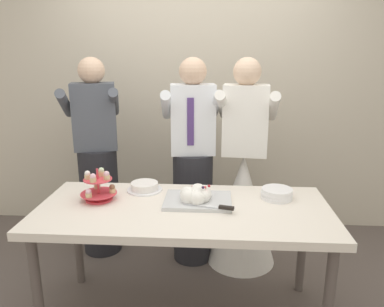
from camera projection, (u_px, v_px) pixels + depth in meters
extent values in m
cube|color=beige|center=(197.00, 79.00, 3.52)|extent=(5.20, 0.10, 2.90)
cube|color=silver|center=(184.00, 211.00, 2.28)|extent=(1.80, 0.80, 0.05)
cylinder|color=#564C47|center=(37.00, 292.00, 2.13)|extent=(0.06, 0.06, 0.72)
cylinder|color=#564C47|center=(328.00, 304.00, 2.02)|extent=(0.06, 0.06, 0.72)
cylinder|color=#564C47|center=(78.00, 238.00, 2.74)|extent=(0.06, 0.06, 0.72)
cylinder|color=#564C47|center=(302.00, 245.00, 2.64)|extent=(0.06, 0.06, 0.72)
cylinder|color=#D83F4C|center=(99.00, 199.00, 2.38)|extent=(0.17, 0.17, 0.01)
cylinder|color=#D83F4C|center=(98.00, 184.00, 2.35)|extent=(0.01, 0.01, 0.21)
cylinder|color=#D83F4C|center=(99.00, 193.00, 2.37)|extent=(0.23, 0.23, 0.01)
cylinder|color=#D1B784|center=(112.00, 190.00, 2.37)|extent=(0.04, 0.04, 0.03)
sphere|color=brown|center=(112.00, 187.00, 2.37)|extent=(0.04, 0.04, 0.04)
cylinder|color=#D1B784|center=(97.00, 186.00, 2.45)|extent=(0.04, 0.04, 0.03)
sphere|color=#EAB7C6|center=(97.00, 183.00, 2.44)|extent=(0.04, 0.04, 0.04)
cylinder|color=#D1B784|center=(89.00, 195.00, 2.29)|extent=(0.04, 0.04, 0.03)
sphere|color=#EAB7C6|center=(88.00, 192.00, 2.29)|extent=(0.04, 0.04, 0.04)
cylinder|color=#D83F4C|center=(98.00, 179.00, 2.35)|extent=(0.18, 0.18, 0.01)
cylinder|color=#D1B784|center=(107.00, 177.00, 2.33)|extent=(0.04, 0.04, 0.03)
sphere|color=#EAB7C6|center=(107.00, 174.00, 2.32)|extent=(0.04, 0.04, 0.04)
cylinder|color=#D1B784|center=(102.00, 174.00, 2.40)|extent=(0.04, 0.04, 0.03)
sphere|color=beige|center=(101.00, 170.00, 2.39)|extent=(0.04, 0.04, 0.04)
cylinder|color=#D1B784|center=(88.00, 177.00, 2.34)|extent=(0.04, 0.04, 0.03)
sphere|color=white|center=(87.00, 173.00, 2.33)|extent=(0.04, 0.04, 0.04)
cylinder|color=#D1B784|center=(93.00, 180.00, 2.28)|extent=(0.04, 0.04, 0.03)
sphere|color=#EAB7C6|center=(93.00, 176.00, 2.28)|extent=(0.04, 0.04, 0.04)
cube|color=silver|center=(198.00, 201.00, 2.34)|extent=(0.42, 0.31, 0.02)
sphere|color=white|center=(206.00, 195.00, 2.33)|extent=(0.08, 0.08, 0.08)
sphere|color=white|center=(204.00, 192.00, 2.36)|extent=(0.09, 0.09, 0.09)
sphere|color=white|center=(198.00, 190.00, 2.40)|extent=(0.09, 0.09, 0.09)
sphere|color=white|center=(191.00, 192.00, 2.38)|extent=(0.07, 0.07, 0.07)
sphere|color=white|center=(187.00, 194.00, 2.33)|extent=(0.09, 0.09, 0.09)
sphere|color=white|center=(188.00, 197.00, 2.28)|extent=(0.10, 0.10, 0.10)
sphere|color=white|center=(197.00, 198.00, 2.26)|extent=(0.09, 0.09, 0.09)
sphere|color=white|center=(204.00, 197.00, 2.29)|extent=(0.08, 0.08, 0.08)
sphere|color=white|center=(198.00, 192.00, 2.32)|extent=(0.11, 0.11, 0.11)
sphere|color=#2D1938|center=(203.00, 187.00, 2.27)|extent=(0.02, 0.02, 0.02)
sphere|color=#B21923|center=(193.00, 187.00, 2.31)|extent=(0.02, 0.02, 0.02)
sphere|color=#DB474C|center=(198.00, 185.00, 2.31)|extent=(0.02, 0.02, 0.02)
sphere|color=#B21923|center=(209.00, 186.00, 2.31)|extent=(0.02, 0.02, 0.02)
sphere|color=#DB474C|center=(198.00, 185.00, 2.32)|extent=(0.02, 0.02, 0.02)
sphere|color=#DB474C|center=(205.00, 187.00, 2.31)|extent=(0.02, 0.02, 0.02)
sphere|color=#2D1938|center=(197.00, 189.00, 2.29)|extent=(0.02, 0.02, 0.02)
cube|color=silver|center=(202.00, 206.00, 2.22)|extent=(0.23, 0.08, 0.00)
cube|color=black|center=(226.00, 208.00, 2.18)|extent=(0.09, 0.05, 0.02)
cylinder|color=white|center=(277.00, 198.00, 2.40)|extent=(0.20, 0.20, 0.01)
cylinder|color=white|center=(276.00, 196.00, 2.40)|extent=(0.20, 0.20, 0.01)
cylinder|color=white|center=(277.00, 194.00, 2.40)|extent=(0.20, 0.20, 0.01)
cylinder|color=white|center=(276.00, 193.00, 2.40)|extent=(0.20, 0.20, 0.01)
cylinder|color=white|center=(277.00, 191.00, 2.40)|extent=(0.20, 0.20, 0.01)
cylinder|color=white|center=(277.00, 189.00, 2.39)|extent=(0.20, 0.20, 0.01)
cylinder|color=white|center=(145.00, 190.00, 2.54)|extent=(0.24, 0.24, 0.01)
cylinder|color=white|center=(145.00, 186.00, 2.54)|extent=(0.19, 0.19, 0.05)
cylinder|color=#232328|center=(193.00, 207.00, 3.06)|extent=(0.32, 0.32, 0.92)
cube|color=white|center=(193.00, 119.00, 2.86)|extent=(0.36, 0.24, 0.54)
sphere|color=#D8B293|center=(193.00, 71.00, 2.77)|extent=(0.21, 0.21, 0.21)
cylinder|color=white|center=(166.00, 106.00, 2.83)|extent=(0.13, 0.49, 0.28)
cylinder|color=white|center=(216.00, 105.00, 2.84)|extent=(0.13, 0.49, 0.28)
cube|color=#4C3372|center=(190.00, 122.00, 2.76)|extent=(0.05, 0.02, 0.36)
cone|color=white|center=(242.00, 209.00, 3.01)|extent=(0.56, 0.56, 0.92)
cube|color=white|center=(245.00, 120.00, 2.82)|extent=(0.36, 0.23, 0.54)
sphere|color=beige|center=(247.00, 72.00, 2.73)|extent=(0.21, 0.21, 0.21)
cylinder|color=white|center=(222.00, 106.00, 2.82)|extent=(0.13, 0.49, 0.28)
cylinder|color=white|center=(273.00, 107.00, 2.76)|extent=(0.13, 0.49, 0.28)
cylinder|color=#232328|center=(100.00, 201.00, 3.18)|extent=(0.32, 0.32, 0.92)
cube|color=#4C515B|center=(94.00, 117.00, 2.99)|extent=(0.38, 0.28, 0.54)
sphere|color=#D8B293|center=(91.00, 70.00, 2.89)|extent=(0.21, 0.21, 0.21)
cylinder|color=#4C515B|center=(65.00, 104.00, 2.93)|extent=(0.20, 0.49, 0.28)
cylinder|color=#4C515B|center=(114.00, 103.00, 3.00)|extent=(0.20, 0.49, 0.28)
cube|color=navy|center=(87.00, 119.00, 2.89)|extent=(0.05, 0.02, 0.36)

